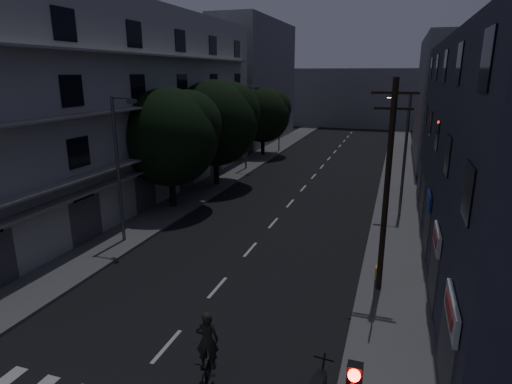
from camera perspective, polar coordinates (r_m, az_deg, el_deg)
The scene contains 20 objects.
ground at distance 36.32m, azimuth 6.48°, elevation 0.69°, with size 160.00×160.00×0.00m, color black.
sidewalk_left at distance 38.48m, azimuth -4.50°, elevation 1.70°, with size 3.00×90.00×0.15m, color #565659.
sidewalk_right at distance 35.60m, azimuth 18.37°, elevation -0.21°, with size 3.00×90.00×0.15m, color #565659.
lane_markings at distance 42.29m, azimuth 8.27°, elevation 2.76°, with size 0.15×60.50×0.01m.
building_left at distance 33.46m, azimuth -16.77°, elevation 11.02°, with size 7.00×36.00×14.00m.
building_right at distance 24.19m, azimuth 29.88°, elevation 4.49°, with size 6.19×28.00×11.00m.
building_far_left at distance 60.50m, azimuth -0.03°, elevation 14.39°, with size 6.00×20.00×16.00m, color slate.
building_far_right at distance 51.69m, azimuth 24.28°, elevation 11.18°, with size 6.00×20.00×13.00m, color slate.
building_far_end at distance 79.82m, azimuth 13.56°, elevation 12.12°, with size 24.00×8.00×10.00m, color slate.
tree_near at distance 29.94m, azimuth -11.30°, elevation 7.66°, with size 6.68×6.68×8.24m.
tree_mid at distance 35.80m, azimuth -5.33°, elevation 9.55°, with size 7.03×7.03×8.65m.
tree_far at distance 49.25m, azimuth 1.02°, elevation 10.47°, with size 6.10×6.10×7.54m.
traffic_signal_far_right at distance 51.19m, azimuth 17.86°, elevation 7.92°, with size 0.28×0.37×4.10m.
traffic_signal_far_left at distance 51.82m, azimuth 3.10°, elevation 8.73°, with size 0.28×0.37×4.10m.
street_lamp_left_near at distance 24.23m, azimuth -17.76°, elevation 3.68°, with size 1.51×0.25×8.00m.
street_lamp_right at distance 28.98m, azimuth 19.07°, elevation 5.43°, with size 1.51×0.25×8.00m.
street_lamp_left_far at distance 41.80m, azimuth -1.25°, elevation 9.16°, with size 1.51×0.25×8.00m.
utility_pole at distance 18.35m, azimuth 17.08°, elevation 0.93°, with size 1.80×0.24×9.00m.
bus_stop_sign at distance 16.32m, azimuth 15.56°, elevation -12.01°, with size 0.06×0.35×2.52m.
cyclist at distance 14.21m, azimuth -6.43°, elevation -21.17°, with size 1.18×2.02×2.42m.
Camera 1 is at (7.11, -9.38, 9.30)m, focal length 30.00 mm.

